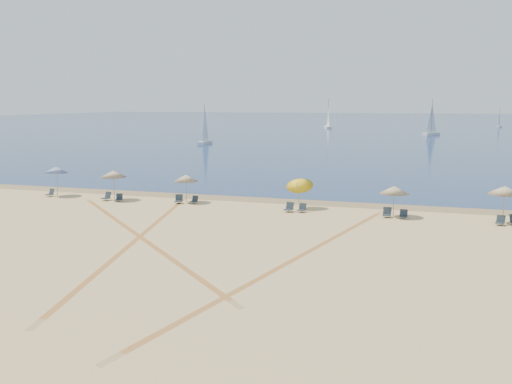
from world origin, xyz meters
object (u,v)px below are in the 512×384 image
chair_4 (194,200)px  sailboat_2 (328,119)px  umbrella_3 (299,183)px  chair_5 (289,208)px  umbrella_1 (113,174)px  chair_1 (107,197)px  sailboat_1 (431,124)px  chair_6 (302,208)px  umbrella_4 (394,190)px  sailboat_0 (205,132)px  sailboat_3 (499,121)px  umbrella_0 (56,170)px  chair_8 (403,215)px  umbrella_5 (505,190)px  chair_2 (119,198)px  chair_3 (179,199)px  chair_0 (50,193)px  chair_9 (500,221)px  chair_7 (387,213)px  umbrella_2 (186,178)px

chair_4 → sailboat_2: (-12.52, 137.49, 2.54)m
umbrella_3 → chair_5: bearing=-104.8°
umbrella_1 → chair_1: umbrella_1 is taller
chair_1 → sailboat_1: size_ratio=0.09×
chair_6 → sailboat_1: size_ratio=0.08×
umbrella_4 → sailboat_0: bearing=122.7°
sailboat_3 → chair_4: bearing=-88.8°
umbrella_0 → chair_4: 13.30m
chair_1 → chair_8: size_ratio=1.25×
umbrella_0 → sailboat_0: (-11.03, 61.76, 0.08)m
umbrella_5 → sailboat_0: bearing=127.1°
chair_8 → sailboat_1: size_ratio=0.07×
chair_2 → sailboat_3: sailboat_3 is taller
chair_6 → sailboat_0: size_ratio=0.09×
chair_1 → chair_3: bearing=19.2°
chair_0 → chair_1: chair_1 is taller
umbrella_4 → chair_4: size_ratio=3.42×
chair_1 → chair_2: bearing=7.9°
umbrella_5 → chair_9: umbrella_5 is taller
umbrella_1 → chair_2: umbrella_1 is taller
umbrella_0 → chair_3: 12.07m
umbrella_1 → chair_5: bearing=-2.9°
chair_3 → chair_6: bearing=-19.5°
umbrella_3 → chair_0: bearing=-177.7°
chair_2 → chair_6: 15.58m
umbrella_1 → chair_8: umbrella_1 is taller
umbrella_1 → chair_1: (-0.46, -0.44, -1.90)m
chair_9 → sailboat_0: 78.95m
chair_0 → umbrella_5: bearing=16.4°
umbrella_4 → sailboat_2: 141.07m
sailboat_0 → chair_3: bearing=-72.4°
chair_7 → umbrella_4: bearing=45.5°
chair_0 → chair_9: size_ratio=1.00×
chair_1 → chair_6: 16.85m
chair_2 → chair_7: (21.83, -0.09, 0.03)m
chair_0 → chair_1: bearing=13.7°
chair_4 → chair_5: chair_5 is taller
umbrella_0 → chair_8: (29.76, -1.30, -2.01)m
umbrella_3 → chair_1: bearing=-175.6°
chair_0 → chair_8: 30.12m
umbrella_2 → sailboat_2: size_ratio=0.25×
chair_1 → sailboat_1: sailboat_1 is taller
chair_4 → umbrella_1: bearing=-169.4°
chair_1 → chair_4: (7.64, 0.84, -0.04)m
umbrella_5 → sailboat_2: (-35.68, 138.40, 0.52)m
umbrella_5 → chair_9: 2.12m
umbrella_2 → sailboat_0: (-23.31, 61.43, 0.36)m
chair_7 → chair_4: bearing=177.5°
sailboat_0 → chair_4: bearing=-71.3°
umbrella_5 → chair_0: 36.70m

